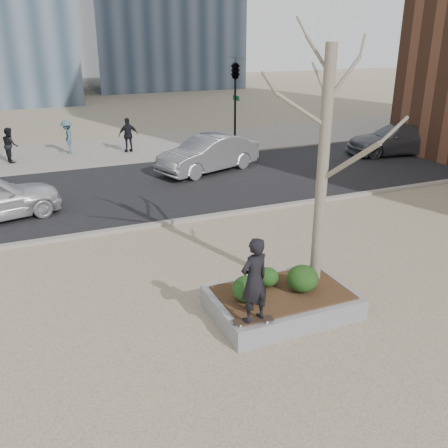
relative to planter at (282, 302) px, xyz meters
name	(u,v)px	position (x,y,z in m)	size (l,w,h in m)	color
ground	(240,321)	(-1.00, 0.00, -0.23)	(120.00, 120.00, 0.00)	tan
street	(129,190)	(-1.00, 10.00, -0.21)	(60.00, 8.00, 0.02)	black
far_sidewalk	(97,152)	(-1.00, 17.00, -0.21)	(60.00, 6.00, 0.02)	gray
planter	(282,302)	(0.00, 0.00, 0.00)	(3.00, 2.00, 0.45)	gray
planter_mulch	(282,292)	(0.00, 0.00, 0.25)	(2.70, 1.70, 0.04)	#382314
sycamore_tree	(325,131)	(1.00, 0.30, 3.56)	(2.80, 2.80, 6.60)	gray
shrub_left	(248,289)	(-0.85, -0.04, 0.53)	(0.63, 0.63, 0.54)	#1A3B13
shrub_middle	(268,277)	(-0.17, 0.37, 0.47)	(0.49, 0.49, 0.41)	#173D13
shrub_right	(303,279)	(0.40, -0.13, 0.55)	(0.67, 0.67, 0.57)	#173C13
skateboard	(253,321)	(-1.09, -0.80, 0.26)	(0.78, 0.20, 0.07)	black
skateboarder	(254,280)	(-1.09, -0.80, 1.15)	(0.62, 0.41, 1.69)	black
car_silver	(208,154)	(2.77, 11.33, 0.55)	(1.60, 4.60, 1.52)	gray
car_third	(397,139)	(12.46, 10.78, 0.51)	(2.00, 4.92, 1.43)	#555962
pedestrian_a	(10,145)	(-4.95, 16.42, 0.59)	(0.77, 0.60, 1.58)	black
pedestrian_b	(67,137)	(-2.33, 17.16, 0.61)	(1.04, 0.60, 1.62)	#3D5C6E
pedestrian_c	(128,135)	(0.48, 16.30, 0.64)	(0.99, 0.41, 1.69)	black
traffic_light_far	(235,105)	(5.50, 14.60, 2.02)	(0.60, 2.48, 4.50)	black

